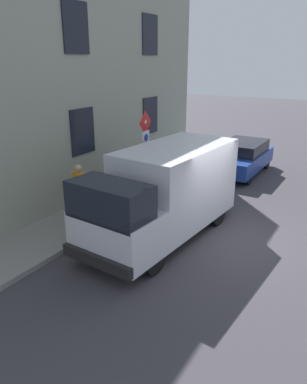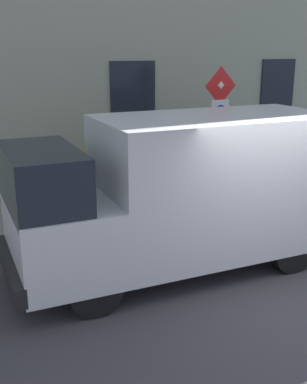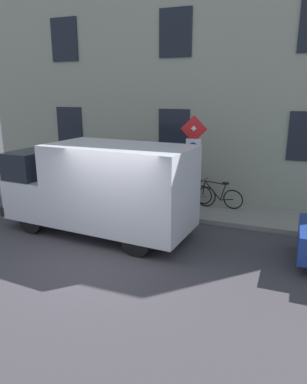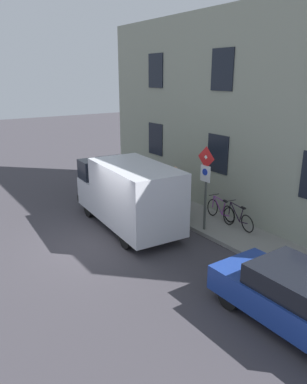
# 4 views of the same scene
# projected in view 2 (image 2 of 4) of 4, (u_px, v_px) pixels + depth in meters

# --- Properties ---
(ground_plane) EXTENTS (80.00, 80.00, 0.00)m
(ground_plane) POSITION_uv_depth(u_px,v_px,m) (268.00, 284.00, 7.36)
(ground_plane) COLOR #3B383E
(sidewalk_slab) EXTENTS (1.92, 17.46, 0.14)m
(sidewalk_slab) POSITION_uv_depth(u_px,v_px,m) (152.00, 209.00, 10.59)
(sidewalk_slab) COLOR gray
(sidewalk_slab) RESTS_ON ground_plane
(building_facade) EXTENTS (0.75, 15.46, 7.84)m
(building_facade) POSITION_uv_depth(u_px,v_px,m) (125.00, 30.00, 10.59)
(building_facade) COLOR gray
(building_facade) RESTS_ON ground_plane
(sign_post_stacked) EXTENTS (0.15, 0.56, 2.91)m
(sign_post_stacked) POSITION_uv_depth(u_px,v_px,m) (219.00, 119.00, 9.90)
(sign_post_stacked) COLOR #474C47
(sign_post_stacked) RESTS_ON sidewalk_slab
(delivery_van) EXTENTS (2.38, 5.46, 2.50)m
(delivery_van) POSITION_uv_depth(u_px,v_px,m) (183.00, 190.00, 7.58)
(delivery_van) COLOR silver
(delivery_van) RESTS_ON ground_plane
(bicycle_black) EXTENTS (0.48, 1.71, 0.89)m
(bicycle_black) POSITION_uv_depth(u_px,v_px,m) (207.00, 177.00, 11.59)
(bicycle_black) COLOR black
(bicycle_black) RESTS_ON sidewalk_slab
(bicycle_purple) EXTENTS (0.48, 1.71, 0.89)m
(bicycle_purple) POSITION_uv_depth(u_px,v_px,m) (176.00, 181.00, 11.19)
(bicycle_purple) COLOR black
(bicycle_purple) RESTS_ON sidewalk_slab
(pedestrian) EXTENTS (0.43, 0.31, 1.72)m
(pedestrian) POSITION_uv_depth(u_px,v_px,m) (93.00, 174.00, 9.61)
(pedestrian) COLOR #262B47
(pedestrian) RESTS_ON sidewalk_slab
(litter_bin) EXTENTS (0.44, 0.44, 0.90)m
(litter_bin) POSITION_uv_depth(u_px,v_px,m) (161.00, 195.00, 9.87)
(litter_bin) COLOR #2D5133
(litter_bin) RESTS_ON sidewalk_slab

